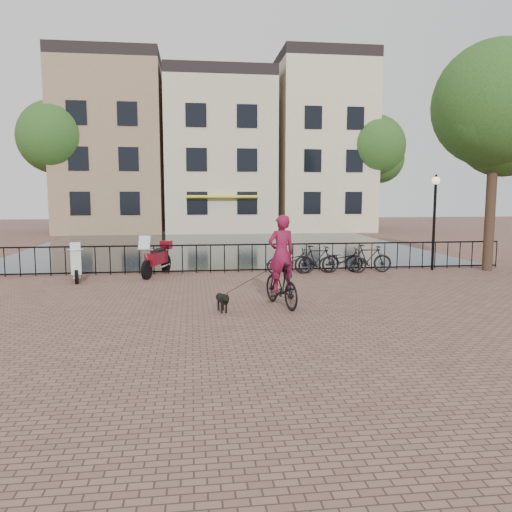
{
  "coord_description": "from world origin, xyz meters",
  "views": [
    {
      "loc": [
        -1.64,
        -9.76,
        2.78
      ],
      "look_at": [
        0.0,
        3.0,
        1.2
      ],
      "focal_mm": 35.0,
      "sensor_mm": 36.0,
      "label": 1
    }
  ],
  "objects": [
    {
      "name": "canal_house_mid",
      "position": [
        0.5,
        30.0,
        5.9
      ],
      "size": [
        8.0,
        9.5,
        11.8
      ],
      "color": "#C5BA95",
      "rests_on": "ground"
    },
    {
      "name": "canal_house_right",
      "position": [
        8.5,
        30.0,
        6.65
      ],
      "size": [
        7.0,
        9.0,
        13.3
      ],
      "color": "beige",
      "rests_on": "ground"
    },
    {
      "name": "ground",
      "position": [
        0.0,
        0.0,
        0.0
      ],
      "size": [
        100.0,
        100.0,
        0.0
      ],
      "primitive_type": "plane",
      "color": "brown",
      "rests_on": "ground"
    },
    {
      "name": "parked_bike_2",
      "position": [
        3.7,
        7.4,
        0.45
      ],
      "size": [
        1.78,
        0.82,
        0.9
      ],
      "primitive_type": "imported",
      "rotation": [
        0.0,
        0.0,
        1.44
      ],
      "color": "black",
      "rests_on": "ground"
    },
    {
      "name": "railing",
      "position": [
        0.0,
        8.0,
        0.5
      ],
      "size": [
        20.0,
        0.05,
        1.02
      ],
      "color": "black",
      "rests_on": "ground"
    },
    {
      "name": "motorcycle",
      "position": [
        -2.87,
        7.59,
        0.74
      ],
      "size": [
        1.19,
        2.13,
        1.49
      ],
      "rotation": [
        0.0,
        0.0,
        -0.36
      ],
      "color": "maroon",
      "rests_on": "ground"
    },
    {
      "name": "tree_far_right",
      "position": [
        12.0,
        27.0,
        6.35
      ],
      "size": [
        4.76,
        4.76,
        8.76
      ],
      "color": "black",
      "rests_on": "ground"
    },
    {
      "name": "canal_house_left",
      "position": [
        -7.5,
        30.0,
        6.4
      ],
      "size": [
        7.5,
        9.0,
        12.8
      ],
      "color": "#8C6F51",
      "rests_on": "ground"
    },
    {
      "name": "lamp_post",
      "position": [
        7.2,
        7.6,
        2.38
      ],
      "size": [
        0.3,
        0.3,
        3.45
      ],
      "color": "black",
      "rests_on": "ground"
    },
    {
      "name": "parked_bike_3",
      "position": [
        4.65,
        7.4,
        0.5
      ],
      "size": [
        1.71,
        0.68,
        1.0
      ],
      "primitive_type": "imported",
      "rotation": [
        0.0,
        0.0,
        1.44
      ],
      "color": "black",
      "rests_on": "ground"
    },
    {
      "name": "dog",
      "position": [
        -0.95,
        1.93,
        0.25
      ],
      "size": [
        0.37,
        0.77,
        0.5
      ],
      "rotation": [
        0.0,
        0.0,
        0.18
      ],
      "color": "black",
      "rests_on": "ground"
    },
    {
      "name": "tree_near_right",
      "position": [
        9.2,
        7.3,
        5.97
      ],
      "size": [
        4.48,
        4.48,
        8.24
      ],
      "color": "black",
      "rests_on": "ground"
    },
    {
      "name": "scooter",
      "position": [
        -5.38,
        6.87,
        0.67
      ],
      "size": [
        0.69,
        1.5,
        1.34
      ],
      "rotation": [
        0.0,
        0.0,
        0.2
      ],
      "color": "silver",
      "rests_on": "ground"
    },
    {
      "name": "cyclist",
      "position": [
        0.55,
        2.34,
        1.02
      ],
      "size": [
        1.02,
        2.04,
        2.68
      ],
      "rotation": [
        0.0,
        0.0,
        3.39
      ],
      "color": "black",
      "rests_on": "ground"
    },
    {
      "name": "canal_water",
      "position": [
        0.0,
        17.3,
        0.0
      ],
      "size": [
        20.0,
        20.0,
        0.0
      ],
      "primitive_type": "plane",
      "color": "black",
      "rests_on": "ground"
    },
    {
      "name": "tree_far_left",
      "position": [
        -11.0,
        27.0,
        6.73
      ],
      "size": [
        5.04,
        5.04,
        9.27
      ],
      "color": "black",
      "rests_on": "ground"
    },
    {
      "name": "parked_bike_0",
      "position": [
        1.8,
        7.4,
        0.45
      ],
      "size": [
        1.73,
        0.64,
        0.9
      ],
      "primitive_type": "imported",
      "rotation": [
        0.0,
        0.0,
        1.59
      ],
      "color": "black",
      "rests_on": "ground"
    },
    {
      "name": "parked_bike_1",
      "position": [
        2.75,
        7.4,
        0.5
      ],
      "size": [
        1.7,
        0.6,
        1.0
      ],
      "primitive_type": "imported",
      "rotation": [
        0.0,
        0.0,
        1.65
      ],
      "color": "black",
      "rests_on": "ground"
    }
  ]
}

